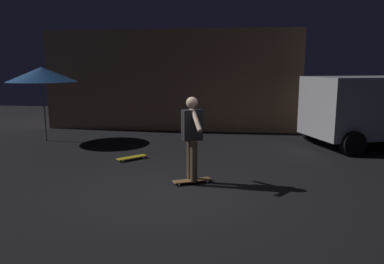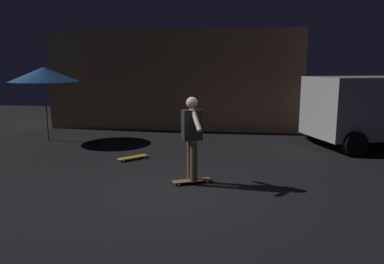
{
  "view_description": "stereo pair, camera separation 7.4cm",
  "coord_description": "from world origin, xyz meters",
  "px_view_note": "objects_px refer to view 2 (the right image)",
  "views": [
    {
      "loc": [
        1.02,
        -6.46,
        2.32
      ],
      "look_at": [
        0.19,
        0.6,
        1.05
      ],
      "focal_mm": 34.43,
      "sensor_mm": 36.0,
      "label": 1
    },
    {
      "loc": [
        1.09,
        -6.45,
        2.32
      ],
      "look_at": [
        0.19,
        0.6,
        1.05
      ],
      "focal_mm": 34.43,
      "sensor_mm": 36.0,
      "label": 2
    }
  ],
  "objects_px": {
    "skateboard_ridden": "(192,181)",
    "skater": "(192,133)",
    "patio_umbrella": "(44,74)",
    "skateboard_spare": "(133,157)"
  },
  "relations": [
    {
      "from": "skateboard_ridden",
      "to": "patio_umbrella",
      "type": "bearing_deg",
      "value": 143.74
    },
    {
      "from": "patio_umbrella",
      "to": "skateboard_spare",
      "type": "xyz_separation_m",
      "value": [
        3.35,
        -2.01,
        -2.02
      ]
    },
    {
      "from": "patio_umbrella",
      "to": "skater",
      "type": "relative_size",
      "value": 1.38
    },
    {
      "from": "skateboard_spare",
      "to": "skater",
      "type": "relative_size",
      "value": 0.42
    },
    {
      "from": "skateboard_ridden",
      "to": "skater",
      "type": "relative_size",
      "value": 0.47
    },
    {
      "from": "patio_umbrella",
      "to": "skater",
      "type": "distance_m",
      "value": 6.38
    },
    {
      "from": "patio_umbrella",
      "to": "skateboard_ridden",
      "type": "relative_size",
      "value": 2.91
    },
    {
      "from": "skater",
      "to": "skateboard_ridden",
      "type": "bearing_deg",
      "value": -90.0
    },
    {
      "from": "patio_umbrella",
      "to": "skateboard_ridden",
      "type": "distance_m",
      "value": 6.61
    },
    {
      "from": "skateboard_ridden",
      "to": "skater",
      "type": "bearing_deg",
      "value": 90.0
    }
  ]
}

